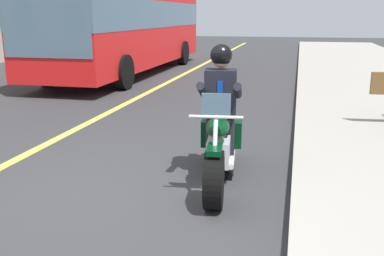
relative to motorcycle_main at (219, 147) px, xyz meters
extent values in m
plane|color=#333335|center=(0.87, -1.07, -0.45)|extent=(80.00, 80.00, 0.00)
cylinder|color=black|center=(0.84, 0.09, -0.12)|extent=(0.68, 0.27, 0.66)
cylinder|color=black|center=(-0.70, -0.08, -0.12)|extent=(0.68, 0.27, 0.66)
cube|color=silver|center=(0.05, 0.00, -0.03)|extent=(0.59, 0.34, 0.32)
ellipsoid|color=black|center=(0.24, 0.02, 0.33)|extent=(0.59, 0.34, 0.24)
cube|color=black|center=(-0.30, -0.04, 0.29)|extent=(0.73, 0.36, 0.12)
cube|color=black|center=(-0.67, 0.14, 0.03)|extent=(0.41, 0.16, 0.36)
cube|color=black|center=(-0.63, -0.30, 0.03)|extent=(0.41, 0.16, 0.36)
cylinder|color=silver|center=(0.82, 0.09, 0.15)|extent=(0.35, 0.09, 0.76)
cylinder|color=silver|center=(0.66, 0.07, 0.55)|extent=(0.10, 0.60, 0.04)
cube|color=black|center=(0.84, 0.09, 0.23)|extent=(0.38, 0.20, 0.06)
cylinder|color=silver|center=(-0.27, 0.13, -0.19)|extent=(0.90, 0.18, 0.08)
cube|color=slate|center=(0.64, 0.07, 0.67)|extent=(0.08, 0.32, 0.28)
cylinder|color=black|center=(-0.22, 0.09, -0.03)|extent=(0.14, 0.14, 0.84)
cube|color=black|center=(-0.16, 0.10, -0.40)|extent=(0.27, 0.14, 0.10)
cylinder|color=black|center=(-0.19, -0.14, -0.03)|extent=(0.14, 0.14, 0.84)
cube|color=black|center=(-0.13, -0.14, -0.40)|extent=(0.27, 0.14, 0.10)
cube|color=black|center=(-0.20, -0.03, 0.67)|extent=(0.36, 0.43, 0.60)
cube|color=navy|center=(-0.04, -0.01, 0.63)|extent=(0.03, 0.07, 0.44)
cylinder|color=black|center=(-0.05, 0.21, 0.73)|extent=(0.56, 0.16, 0.28)
cylinder|color=black|center=(0.00, -0.22, 0.73)|extent=(0.56, 0.16, 0.28)
sphere|color=tan|center=(-0.20, -0.03, 1.10)|extent=(0.22, 0.22, 0.22)
sphere|color=black|center=(-0.20, -0.03, 1.15)|extent=(0.28, 0.28, 0.28)
cube|color=red|center=(-10.14, -5.11, 1.32)|extent=(11.00, 2.50, 2.85)
cube|color=slate|center=(-10.14, -5.11, 1.65)|extent=(11.04, 2.52, 0.90)
cube|color=slate|center=(-4.64, -5.11, 1.55)|extent=(0.06, 2.40, 1.90)
cylinder|color=black|center=(-6.54, -3.91, 0.05)|extent=(1.00, 0.30, 1.00)
cylinder|color=black|center=(-6.54, -6.31, 0.05)|extent=(1.00, 0.30, 1.00)
cylinder|color=black|center=(-13.34, -3.91, 0.05)|extent=(1.00, 0.30, 1.00)
cylinder|color=black|center=(-13.34, -6.31, 0.05)|extent=(1.00, 0.30, 1.00)
camera|label=1|loc=(5.40, 0.92, 1.64)|focal=41.89mm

